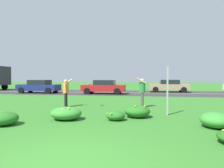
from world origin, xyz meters
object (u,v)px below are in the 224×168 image
at_px(sign_post_near_path, 167,91).
at_px(person_catcher_green_shirt, 142,90).
at_px(person_thrower_orange_shirt, 66,91).
at_px(frisbee_orange, 89,84).
at_px(car_tan_center_left, 169,86).
at_px(car_red_center_right, 104,87).
at_px(car_navy_rightmost, 39,86).

height_order(sign_post_near_path, person_catcher_green_shirt, sign_post_near_path).
bearing_deg(person_thrower_orange_shirt, frisbee_orange, 8.49).
height_order(frisbee_orange, car_tan_center_left, car_tan_center_left).
relative_size(frisbee_orange, car_red_center_right, 0.06).
height_order(frisbee_orange, car_navy_rightmost, car_navy_rightmost).
xyz_separation_m(person_thrower_orange_shirt, car_tan_center_left, (7.33, 13.31, -0.23)).
distance_m(person_thrower_orange_shirt, car_red_center_right, 9.67).
bearing_deg(person_thrower_orange_shirt, car_navy_rightmost, 126.06).
relative_size(frisbee_orange, car_navy_rightmost, 0.06).
distance_m(person_thrower_orange_shirt, car_navy_rightmost, 11.96).
bearing_deg(car_navy_rightmost, car_red_center_right, 0.00).
bearing_deg(car_navy_rightmost, car_tan_center_left, 14.24).
bearing_deg(car_red_center_right, person_thrower_orange_shirt, -91.74).
bearing_deg(person_thrower_orange_shirt, car_tan_center_left, 61.17).
bearing_deg(frisbee_orange, car_red_center_right, 96.43).
height_order(sign_post_near_path, car_red_center_right, sign_post_near_path).
bearing_deg(car_red_center_right, frisbee_orange, -83.57).
height_order(person_thrower_orange_shirt, car_tan_center_left, person_thrower_orange_shirt).
relative_size(person_catcher_green_shirt, car_navy_rightmost, 0.38).
height_order(person_thrower_orange_shirt, car_red_center_right, person_thrower_orange_shirt).
bearing_deg(person_catcher_green_shirt, car_red_center_right, 114.32).
relative_size(person_thrower_orange_shirt, car_navy_rightmost, 0.37).
xyz_separation_m(sign_post_near_path, car_red_center_right, (-5.28, 11.32, -0.38)).
height_order(person_thrower_orange_shirt, frisbee_orange, person_thrower_orange_shirt).
xyz_separation_m(sign_post_near_path, car_tan_center_left, (1.75, 14.97, -0.38)).
bearing_deg(person_catcher_green_shirt, person_thrower_orange_shirt, -172.60).
height_order(person_catcher_green_shirt, car_navy_rightmost, person_catcher_green_shirt).
height_order(car_tan_center_left, car_navy_rightmost, same).
height_order(car_red_center_right, car_navy_rightmost, same).
bearing_deg(person_thrower_orange_shirt, sign_post_near_path, -16.53).
distance_m(sign_post_near_path, person_thrower_orange_shirt, 5.82).
distance_m(frisbee_orange, car_navy_rightmost, 12.67).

